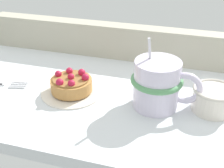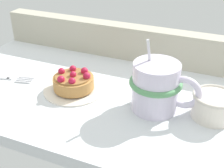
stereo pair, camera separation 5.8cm
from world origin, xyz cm
name	(u,v)px [view 2 (the right image)]	position (x,y,z in cm)	size (l,w,h in cm)	color
ground_plane	(105,96)	(0.00, 0.00, -1.23)	(72.34, 39.43, 2.46)	silver
window_rail_back	(134,43)	(0.00, 17.64, 4.15)	(70.89, 4.16, 8.30)	#B2AD99
dessert_plate	(74,89)	(-5.94, -2.21, 0.30)	(12.54, 12.54, 0.65)	silver
raspberry_tart	(74,81)	(-5.93, -2.21, 2.17)	(8.32, 8.32, 3.93)	#B77F42
coffee_mug	(157,87)	(11.35, -2.03, 4.74)	(13.13, 9.63, 13.61)	silver
dessert_fork	(0,77)	(-23.63, -4.17, 0.30)	(15.54, 5.19, 0.60)	silver
sugar_bowl	(214,105)	(21.46, -0.55, 2.45)	(7.92, 7.92, 4.63)	silver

